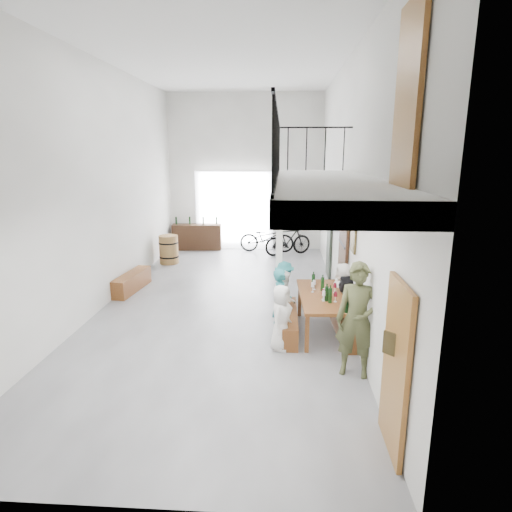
# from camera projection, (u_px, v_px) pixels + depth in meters

# --- Properties ---
(floor) EXTENTS (12.00, 12.00, 0.00)m
(floor) POSITION_uv_depth(u_px,v_px,m) (224.00, 303.00, 10.14)
(floor) COLOR slate
(floor) RESTS_ON ground
(room_walls) EXTENTS (12.00, 12.00, 12.00)m
(room_walls) POSITION_uv_depth(u_px,v_px,m) (221.00, 149.00, 9.29)
(room_walls) COLOR white
(room_walls) RESTS_ON ground
(gateway_portal) EXTENTS (2.80, 0.08, 2.80)m
(gateway_portal) POSITION_uv_depth(u_px,v_px,m) (234.00, 211.00, 15.58)
(gateway_portal) COLOR white
(gateway_portal) RESTS_ON ground
(right_wall_decor) EXTENTS (0.07, 8.28, 5.07)m
(right_wall_decor) POSITION_uv_depth(u_px,v_px,m) (356.00, 252.00, 7.75)
(right_wall_decor) COLOR #966126
(right_wall_decor) RESTS_ON ground
(balcony) EXTENTS (1.52, 5.62, 4.00)m
(balcony) POSITION_uv_depth(u_px,v_px,m) (325.00, 190.00, 6.28)
(balcony) COLOR white
(balcony) RESTS_ON ground
(tasting_table) EXTENTS (0.91, 2.07, 0.79)m
(tasting_table) POSITION_uv_depth(u_px,v_px,m) (321.00, 299.00, 8.36)
(tasting_table) COLOR brown
(tasting_table) RESTS_ON ground
(bench_inner) EXTENTS (0.30, 1.84, 0.42)m
(bench_inner) POSITION_uv_depth(u_px,v_px,m) (289.00, 322.00, 8.49)
(bench_inner) COLOR brown
(bench_inner) RESTS_ON ground
(bench_wall) EXTENTS (0.32, 1.88, 0.43)m
(bench_wall) POSITION_uv_depth(u_px,v_px,m) (342.00, 323.00, 8.42)
(bench_wall) COLOR brown
(bench_wall) RESTS_ON ground
(tableware) EXTENTS (0.50, 0.97, 0.35)m
(tableware) POSITION_uv_depth(u_px,v_px,m) (323.00, 289.00, 8.24)
(tableware) COLOR black
(tableware) RESTS_ON tasting_table
(side_bench) EXTENTS (0.53, 1.66, 0.46)m
(side_bench) POSITION_uv_depth(u_px,v_px,m) (132.00, 282.00, 11.03)
(side_bench) COLOR brown
(side_bench) RESTS_ON ground
(oak_barrel) EXTENTS (0.62, 0.62, 0.91)m
(oak_barrel) POSITION_uv_depth(u_px,v_px,m) (169.00, 249.00, 13.66)
(oak_barrel) COLOR olive
(oak_barrel) RESTS_ON ground
(serving_counter) EXTENTS (1.79, 0.62, 0.93)m
(serving_counter) POSITION_uv_depth(u_px,v_px,m) (197.00, 237.00, 15.61)
(serving_counter) COLOR #352010
(serving_counter) RESTS_ON ground
(counter_bottles) EXTENTS (1.51, 0.24, 0.28)m
(counter_bottles) POSITION_uv_depth(u_px,v_px,m) (196.00, 220.00, 15.48)
(counter_bottles) COLOR black
(counter_bottles) RESTS_ON serving_counter
(guest_left_a) EXTENTS (0.58, 0.69, 1.21)m
(guest_left_a) POSITION_uv_depth(u_px,v_px,m) (281.00, 317.00, 7.68)
(guest_left_a) COLOR white
(guest_left_a) RESTS_ON ground
(guest_left_b) EXTENTS (0.37, 0.52, 1.31)m
(guest_left_b) POSITION_uv_depth(u_px,v_px,m) (281.00, 302.00, 8.34)
(guest_left_b) COLOR teal
(guest_left_b) RESTS_ON ground
(guest_left_c) EXTENTS (0.48, 0.60, 1.17)m
(guest_left_c) POSITION_uv_depth(u_px,v_px,m) (285.00, 298.00, 8.74)
(guest_left_c) COLOR white
(guest_left_c) RESTS_ON ground
(guest_left_d) EXTENTS (0.66, 0.87, 1.19)m
(guest_left_d) POSITION_uv_depth(u_px,v_px,m) (284.00, 288.00, 9.39)
(guest_left_d) COLOR teal
(guest_left_d) RESTS_ON ground
(guest_right_a) EXTENTS (0.33, 0.64, 1.05)m
(guest_right_a) POSITION_uv_depth(u_px,v_px,m) (352.00, 318.00, 7.88)
(guest_right_a) COLOR red
(guest_right_a) RESTS_ON ground
(guest_right_b) EXTENTS (0.68, 1.11, 1.14)m
(guest_right_b) POSITION_uv_depth(u_px,v_px,m) (346.00, 303.00, 8.50)
(guest_right_b) COLOR black
(guest_right_b) RESTS_ON ground
(guest_right_c) EXTENTS (0.45, 0.65, 1.27)m
(guest_right_c) POSITION_uv_depth(u_px,v_px,m) (342.00, 292.00, 8.95)
(guest_right_c) COLOR white
(guest_right_c) RESTS_ON ground
(host_standing) EXTENTS (0.78, 0.61, 1.87)m
(host_standing) POSITION_uv_depth(u_px,v_px,m) (357.00, 320.00, 6.71)
(host_standing) COLOR #454A29
(host_standing) RESTS_ON ground
(potted_plant) EXTENTS (0.39, 0.34, 0.41)m
(potted_plant) POSITION_uv_depth(u_px,v_px,m) (325.00, 287.00, 10.68)
(potted_plant) COLOR #174C17
(potted_plant) RESTS_ON ground
(bicycle_near) EXTENTS (1.94, 0.75, 1.01)m
(bicycle_near) POSITION_uv_depth(u_px,v_px,m) (267.00, 238.00, 15.20)
(bicycle_near) COLOR black
(bicycle_near) RESTS_ON ground
(bicycle_far) EXTENTS (1.77, 1.20, 1.04)m
(bicycle_far) POSITION_uv_depth(u_px,v_px,m) (288.00, 240.00, 14.74)
(bicycle_far) COLOR black
(bicycle_far) RESTS_ON ground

